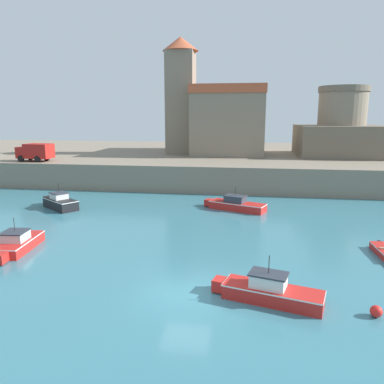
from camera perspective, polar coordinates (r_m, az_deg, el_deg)
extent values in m
plane|color=teal|center=(19.61, -0.95, -15.19)|extent=(200.00, 200.00, 0.00)
cube|color=gray|center=(61.90, 5.72, 4.81)|extent=(120.00, 40.00, 3.13)
cube|color=red|center=(27.89, -25.01, -7.24)|extent=(2.29, 4.27, 0.70)
cube|color=white|center=(27.80, -25.07, -6.63)|extent=(2.31, 4.31, 0.07)
cube|color=silver|center=(27.53, -25.32, -6.13)|extent=(1.55, 1.57, 0.56)
cube|color=#2D333D|center=(27.45, -25.38, -5.49)|extent=(1.66, 1.70, 0.08)
cylinder|color=black|center=(27.31, -25.47, -4.51)|extent=(0.04, 0.04, 0.90)
cube|color=red|center=(35.80, 6.96, -2.15)|extent=(5.52, 3.55, 0.75)
cube|color=red|center=(37.07, 2.68, -1.60)|extent=(1.05, 1.14, 0.64)
cube|color=white|center=(35.73, 6.97, -1.63)|extent=(5.58, 3.58, 0.07)
cube|color=#333842|center=(35.76, 6.60, -1.09)|extent=(2.19, 1.86, 0.55)
cube|color=#2D333D|center=(35.69, 6.61, -0.60)|extent=(2.37, 2.00, 0.08)
cylinder|color=black|center=(35.59, 6.63, 0.17)|extent=(0.04, 0.04, 0.90)
cube|color=black|center=(28.79, 26.62, -6.98)|extent=(0.21, 0.21, 0.36)
cube|color=red|center=(19.10, 12.18, -15.03)|extent=(4.94, 2.69, 0.73)
cube|color=red|center=(19.74, 4.30, -13.86)|extent=(0.85, 0.95, 0.62)
cube|color=white|center=(18.96, 12.22, -14.16)|extent=(4.99, 2.72, 0.07)
cube|color=silver|center=(18.85, 11.55, -13.10)|extent=(1.89, 1.51, 0.62)
cube|color=#2D333D|center=(18.71, 11.59, -12.12)|extent=(2.05, 1.61, 0.08)
cylinder|color=black|center=(18.52, 11.65, -10.73)|extent=(0.04, 0.04, 0.90)
cube|color=black|center=(38.18, -19.39, -1.71)|extent=(4.24, 3.74, 0.95)
cube|color=black|center=(40.30, -20.90, -1.14)|extent=(1.18, 1.21, 0.81)
cube|color=white|center=(38.09, -19.43, -1.08)|extent=(4.28, 3.78, 0.07)
cube|color=silver|center=(38.20, -19.60, -0.58)|extent=(1.89, 1.86, 0.54)
cube|color=#2D333D|center=(38.14, -19.63, -0.12)|extent=(2.04, 2.00, 0.08)
cylinder|color=black|center=(38.05, -19.68, 0.60)|extent=(0.04, 0.04, 0.90)
sphere|color=red|center=(19.34, 26.27, -15.99)|extent=(0.54, 0.54, 0.54)
cube|color=gray|center=(58.51, 5.69, 10.20)|extent=(10.23, 14.76, 8.63)
cube|color=#B25133|center=(58.60, 5.79, 15.01)|extent=(10.43, 15.06, 1.20)
cube|color=gray|center=(57.12, -1.71, 13.32)|extent=(4.03, 4.03, 14.81)
cone|color=#B25133|center=(57.98, -1.77, 21.65)|extent=(5.24, 5.24, 2.00)
cube|color=#685E4F|center=(58.17, 21.63, 7.30)|extent=(12.03, 12.03, 4.30)
cylinder|color=gray|center=(58.07, 21.80, 9.55)|extent=(6.58, 6.58, 8.88)
cylinder|color=#685E4F|center=(58.17, 22.17, 14.31)|extent=(6.90, 6.90, 0.80)
cube|color=#AD1E19|center=(51.08, -22.30, 5.80)|extent=(3.34, 2.33, 1.80)
cube|color=#AD1E19|center=(52.29, -24.14, 5.55)|extent=(1.44, 2.09, 1.40)
cube|color=#334756|center=(52.55, -24.56, 5.76)|extent=(0.25, 1.80, 0.70)
cylinder|color=black|center=(51.55, -24.61, 4.65)|extent=(0.82, 0.34, 0.80)
cylinder|color=black|center=(53.06, -23.39, 4.93)|extent=(0.82, 0.34, 0.80)
cylinder|color=black|center=(50.17, -22.46, 4.66)|extent=(0.82, 0.34, 0.80)
cylinder|color=black|center=(51.72, -21.27, 4.94)|extent=(0.82, 0.34, 0.80)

